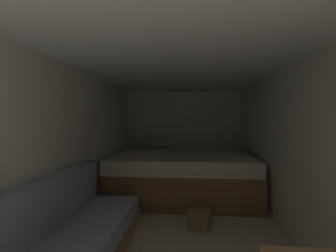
{
  "coord_description": "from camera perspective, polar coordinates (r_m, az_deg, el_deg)",
  "views": [
    {
      "loc": [
        0.11,
        -0.44,
        1.34
      ],
      "look_at": [
        -0.15,
        2.55,
        1.26
      ],
      "focal_mm": 25.42,
      "sensor_mm": 36.0,
      "label": 1
    }
  ],
  "objects": [
    {
      "name": "wicker_basket",
      "position": [
        3.2,
        7.42,
        -21.31
      ],
      "size": [
        0.31,
        0.31,
        0.2
      ],
      "color": "olive",
      "rests_on": "ground"
    },
    {
      "name": "wall_right",
      "position": [
        2.84,
        29.37,
        -5.98
      ],
      "size": [
        0.05,
        5.43,
        1.96
      ],
      "primitive_type": "cube",
      "color": "silver",
      "rests_on": "ground"
    },
    {
      "name": "ceiling_slab",
      "position": [
        2.64,
        2.54,
        15.6
      ],
      "size": [
        2.6,
        5.43,
        0.05
      ],
      "primitive_type": "cube",
      "color": "white",
      "rests_on": "wall_left"
    },
    {
      "name": "bed",
      "position": [
        4.39,
        3.38,
        -11.23
      ],
      "size": [
        2.38,
        1.91,
        0.92
      ],
      "color": "brown",
      "rests_on": "ground"
    },
    {
      "name": "wall_back",
      "position": [
        5.31,
        3.74,
        -2.38
      ],
      "size": [
        2.6,
        0.05,
        1.96
      ],
      "primitive_type": "cube",
      "color": "silver",
      "rests_on": "ground"
    },
    {
      "name": "wall_left",
      "position": [
        2.93,
        -23.4,
        -5.67
      ],
      "size": [
        0.05,
        5.43,
        1.96
      ],
      "primitive_type": "cube",
      "color": "silver",
      "rests_on": "ground"
    },
    {
      "name": "ground_plane",
      "position": [
        2.89,
        2.49,
        -26.07
      ],
      "size": [
        7.43,
        7.43,
        0.0
      ],
      "primitive_type": "plane",
      "color": "beige"
    }
  ]
}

